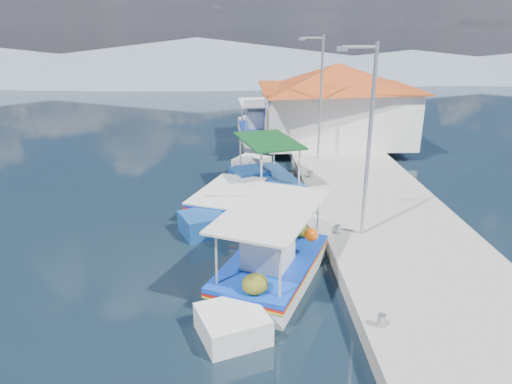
{
  "coord_description": "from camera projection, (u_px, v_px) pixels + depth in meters",
  "views": [
    {
      "loc": [
        0.64,
        -11.91,
        6.98
      ],
      "look_at": [
        1.2,
        3.89,
        1.3
      ],
      "focal_mm": 33.0,
      "sensor_mm": 36.0,
      "label": 1
    }
  ],
  "objects": [
    {
      "name": "caique_green_canopy",
      "position": [
        268.0,
        183.0,
        20.65
      ],
      "size": [
        3.23,
        6.72,
        2.6
      ],
      "rotation": [
        0.0,
        0.0,
        -0.26
      ],
      "color": "silver",
      "rests_on": "ground"
    },
    {
      "name": "main_caique",
      "position": [
        270.0,
        265.0,
        13.39
      ],
      "size": [
        4.14,
        6.91,
        2.49
      ],
      "rotation": [
        0.0,
        0.0,
        0.42
      ],
      "color": "silver",
      "rests_on": "ground"
    },
    {
      "name": "caique_far",
      "position": [
        257.0,
        130.0,
        30.43
      ],
      "size": [
        2.44,
        7.26,
        2.55
      ],
      "rotation": [
        0.0,
        0.0,
        -0.07
      ],
      "color": "silver",
      "rests_on": "ground"
    },
    {
      "name": "lamp_post_near",
      "position": [
        367.0,
        133.0,
        14.27
      ],
      "size": [
        1.21,
        0.14,
        6.0
      ],
      "color": "#A5A8AD",
      "rests_on": "quay"
    },
    {
      "name": "caique_blue_hull",
      "position": [
        227.0,
        201.0,
        18.71
      ],
      "size": [
        3.61,
        6.45,
        1.23
      ],
      "rotation": [
        0.0,
        0.0,
        0.37
      ],
      "color": "navy",
      "rests_on": "ground"
    },
    {
      "name": "bollards",
      "position": [
        321.0,
        195.0,
        18.38
      ],
      "size": [
        0.2,
        17.2,
        0.3
      ],
      "color": "#A5A8AD",
      "rests_on": "quay"
    },
    {
      "name": "ground",
      "position": [
        219.0,
        281.0,
        13.53
      ],
      "size": [
        160.0,
        160.0,
        0.0
      ],
      "primitive_type": "plane",
      "color": "black",
      "rests_on": "ground"
    },
    {
      "name": "harbor_building",
      "position": [
        336.0,
        101.0,
        26.91
      ],
      "size": [
        10.49,
        10.49,
        4.4
      ],
      "color": "white",
      "rests_on": "quay"
    },
    {
      "name": "quay",
      "position": [
        368.0,
        197.0,
        19.29
      ],
      "size": [
        5.0,
        44.0,
        0.5
      ],
      "primitive_type": "cube",
      "color": "gray",
      "rests_on": "ground"
    },
    {
      "name": "mountain_ridge",
      "position": [
        281.0,
        61.0,
        65.74
      ],
      "size": [
        171.4,
        96.0,
        5.5
      ],
      "color": "slate",
      "rests_on": "ground"
    },
    {
      "name": "lamp_post_far",
      "position": [
        319.0,
        92.0,
        22.73
      ],
      "size": [
        1.21,
        0.14,
        6.0
      ],
      "color": "#A5A8AD",
      "rests_on": "quay"
    }
  ]
}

